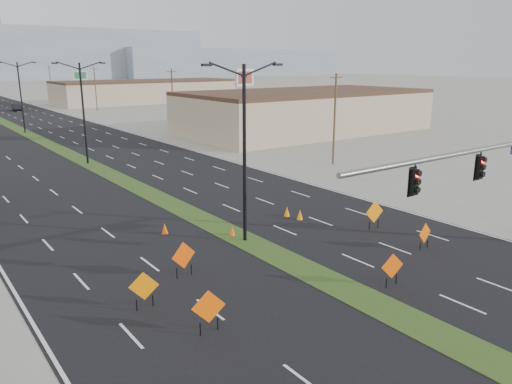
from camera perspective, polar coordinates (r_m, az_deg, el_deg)
ground at (r=21.41m, az=18.10°, el=-14.33°), size 600.00×600.00×0.00m
building_se_near at (r=74.84m, az=5.66°, el=9.00°), size 36.00×18.00×5.50m
building_se_far at (r=132.12m, az=-12.42°, el=11.09°), size 44.00×16.00×5.00m
mesa_center at (r=315.46m, az=-26.90°, el=13.91°), size 220.00×50.00×28.00m
mesa_east at (r=358.58m, az=-3.25°, el=14.53°), size 160.00×50.00×18.00m
signal_mast at (r=27.77m, az=26.00°, el=2.13°), size 16.30×0.60×8.00m
streetlight_0 at (r=27.81m, az=-1.33°, el=4.96°), size 5.15×0.24×10.02m
streetlight_1 at (r=53.07m, az=-19.13°, el=8.84°), size 5.15×0.24×10.02m
streetlight_2 at (r=80.18m, az=-25.29°, el=9.98°), size 5.15×0.24×10.02m
utility_pole_0 at (r=50.61m, az=8.97°, el=8.36°), size 1.60×0.20×9.00m
utility_pole_1 at (r=79.19m, az=-9.52°, el=10.58°), size 1.60×0.20×9.00m
utility_pole_2 at (r=111.49m, az=-17.87°, el=11.24°), size 1.60×0.20×9.00m
utility_pole_3 at (r=145.05m, az=-22.43°, el=11.50°), size 1.60×0.20×9.00m
car_mid at (r=117.93m, az=-25.72°, el=8.75°), size 1.99×4.76×1.53m
construction_sign_0 at (r=19.53m, az=-5.44°, el=-13.08°), size 1.29×0.41×1.78m
construction_sign_1 at (r=21.73m, az=-12.69°, el=-10.58°), size 1.17×0.51×1.67m
construction_sign_2 at (r=24.37m, az=-8.28°, el=-7.30°), size 1.34×0.22×1.79m
construction_sign_3 at (r=24.06m, az=15.31°, el=-8.29°), size 1.19×0.31×1.61m
construction_sign_4 at (r=29.13m, az=18.73°, el=-4.59°), size 1.14×0.17×1.52m
construction_sign_5 at (r=31.60m, az=13.38°, el=-2.34°), size 1.36×0.21×1.82m
cone_0 at (r=29.92m, az=-2.74°, el=-4.45°), size 0.41×0.41×0.63m
cone_1 at (r=33.63m, az=3.56°, el=-2.24°), size 0.51×0.51×0.67m
cone_2 at (r=32.98m, az=5.04°, el=-2.60°), size 0.44×0.44×0.69m
cone_3 at (r=30.72m, az=-10.39°, el=-4.12°), size 0.51×0.51×0.68m
pole_sign_east_near at (r=60.83m, az=-1.33°, el=12.29°), size 3.02×1.05×9.26m
pole_sign_east_far at (r=105.26m, az=-19.43°, el=12.08°), size 2.62×1.45×8.36m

